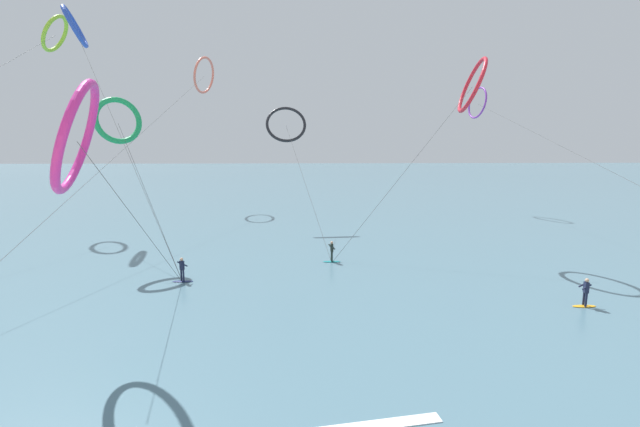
{
  "coord_description": "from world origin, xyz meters",
  "views": [
    {
      "loc": [
        -0.92,
        -0.87,
        9.34
      ],
      "look_at": [
        0.0,
        23.76,
        5.21
      ],
      "focal_mm": 23.04,
      "sensor_mm": 36.0,
      "label": 1
    }
  ],
  "objects_px": {
    "surfer_navy": "(182,271)",
    "kite_charcoal": "(286,124)",
    "kite_emerald": "(118,121)",
    "kite_crimson": "(472,85)",
    "surfer_amber": "(585,294)",
    "kite_violet": "(478,103)",
    "surfer_teal": "(332,253)",
    "kite_magenta": "(77,137)",
    "kite_cobalt": "(75,27)",
    "kite_lime": "(55,34)",
    "kite_coral": "(204,75)"
  },
  "relations": [
    {
      "from": "kite_cobalt",
      "to": "kite_emerald",
      "type": "distance_m",
      "value": 18.35
    },
    {
      "from": "surfer_amber",
      "to": "kite_emerald",
      "type": "relative_size",
      "value": 0.13
    },
    {
      "from": "kite_magenta",
      "to": "kite_crimson",
      "type": "xyz_separation_m",
      "value": [
        23.23,
        15.92,
        4.42
      ]
    },
    {
      "from": "surfer_navy",
      "to": "surfer_amber",
      "type": "bearing_deg",
      "value": 30.64
    },
    {
      "from": "kite_cobalt",
      "to": "kite_violet",
      "type": "relative_size",
      "value": 0.47
    },
    {
      "from": "kite_crimson",
      "to": "surfer_teal",
      "type": "bearing_deg",
      "value": -71.61
    },
    {
      "from": "surfer_amber",
      "to": "kite_cobalt",
      "type": "relative_size",
      "value": 0.07
    },
    {
      "from": "kite_emerald",
      "to": "kite_lime",
      "type": "xyz_separation_m",
      "value": [
        -13.32,
        16.35,
        10.37
      ]
    },
    {
      "from": "surfer_amber",
      "to": "kite_violet",
      "type": "xyz_separation_m",
      "value": [
        7.85,
        35.67,
        14.23
      ]
    },
    {
      "from": "kite_emerald",
      "to": "kite_magenta",
      "type": "relative_size",
      "value": 1.07
    },
    {
      "from": "kite_emerald",
      "to": "surfer_teal",
      "type": "bearing_deg",
      "value": -46.59
    },
    {
      "from": "kite_violet",
      "to": "kite_charcoal",
      "type": "distance_m",
      "value": 28.32
    },
    {
      "from": "kite_cobalt",
      "to": "kite_emerald",
      "type": "relative_size",
      "value": 1.8
    },
    {
      "from": "surfer_amber",
      "to": "kite_cobalt",
      "type": "xyz_separation_m",
      "value": [
        -39.62,
        23.52,
        20.46
      ]
    },
    {
      "from": "surfer_teal",
      "to": "kite_charcoal",
      "type": "distance_m",
      "value": 19.3
    },
    {
      "from": "kite_crimson",
      "to": "kite_emerald",
      "type": "bearing_deg",
      "value": -80.9
    },
    {
      "from": "surfer_amber",
      "to": "kite_violet",
      "type": "bearing_deg",
      "value": -2.12
    },
    {
      "from": "kite_cobalt",
      "to": "surfer_amber",
      "type": "bearing_deg",
      "value": -136.71
    },
    {
      "from": "kite_emerald",
      "to": "kite_crimson",
      "type": "distance_m",
      "value": 28.2
    },
    {
      "from": "surfer_amber",
      "to": "kite_cobalt",
      "type": "distance_m",
      "value": 50.41
    },
    {
      "from": "kite_emerald",
      "to": "kite_crimson",
      "type": "height_order",
      "value": "kite_crimson"
    },
    {
      "from": "kite_emerald",
      "to": "kite_coral",
      "type": "bearing_deg",
      "value": 48.36
    },
    {
      "from": "kite_coral",
      "to": "kite_lime",
      "type": "relative_size",
      "value": 1.26
    },
    {
      "from": "surfer_amber",
      "to": "kite_emerald",
      "type": "height_order",
      "value": "kite_emerald"
    },
    {
      "from": "kite_magenta",
      "to": "kite_emerald",
      "type": "bearing_deg",
      "value": -179.56
    },
    {
      "from": "surfer_teal",
      "to": "surfer_amber",
      "type": "xyz_separation_m",
      "value": [
        14.04,
        -9.72,
        0.0
      ]
    },
    {
      "from": "surfer_navy",
      "to": "kite_emerald",
      "type": "distance_m",
      "value": 13.34
    },
    {
      "from": "kite_magenta",
      "to": "kite_crimson",
      "type": "distance_m",
      "value": 28.51
    },
    {
      "from": "surfer_teal",
      "to": "kite_magenta",
      "type": "xyz_separation_m",
      "value": [
        -11.77,
        -13.69,
        8.84
      ]
    },
    {
      "from": "kite_cobalt",
      "to": "kite_lime",
      "type": "xyz_separation_m",
      "value": [
        -4.32,
        3.95,
        0.28
      ]
    },
    {
      "from": "surfer_navy",
      "to": "kite_emerald",
      "type": "xyz_separation_m",
      "value": [
        -6.05,
        5.82,
        10.37
      ]
    },
    {
      "from": "surfer_navy",
      "to": "kite_magenta",
      "type": "distance_m",
      "value": 12.87
    },
    {
      "from": "surfer_navy",
      "to": "kite_charcoal",
      "type": "relative_size",
      "value": 0.1
    },
    {
      "from": "kite_magenta",
      "to": "kite_lime",
      "type": "bearing_deg",
      "value": -167.26
    },
    {
      "from": "kite_charcoal",
      "to": "kite_lime",
      "type": "xyz_separation_m",
      "value": [
        -25.71,
        2.29,
        9.95
      ]
    },
    {
      "from": "surfer_amber",
      "to": "kite_cobalt",
      "type": "bearing_deg",
      "value": 69.61
    },
    {
      "from": "kite_emerald",
      "to": "kite_charcoal",
      "type": "height_order",
      "value": "kite_charcoal"
    },
    {
      "from": "surfer_amber",
      "to": "surfer_navy",
      "type": "distance_m",
      "value": 25.13
    },
    {
      "from": "surfer_amber",
      "to": "kite_charcoal",
      "type": "xyz_separation_m",
      "value": [
        -18.23,
        25.17,
        10.79
      ]
    },
    {
      "from": "kite_crimson",
      "to": "kite_lime",
      "type": "bearing_deg",
      "value": -103.17
    },
    {
      "from": "surfer_amber",
      "to": "kite_magenta",
      "type": "relative_size",
      "value": 0.14
    },
    {
      "from": "surfer_amber",
      "to": "kite_cobalt",
      "type": "height_order",
      "value": "kite_cobalt"
    },
    {
      "from": "kite_cobalt",
      "to": "kite_lime",
      "type": "distance_m",
      "value": 5.86
    },
    {
      "from": "kite_emerald",
      "to": "kite_crimson",
      "type": "relative_size",
      "value": 0.8
    },
    {
      "from": "kite_cobalt",
      "to": "kite_violet",
      "type": "xyz_separation_m",
      "value": [
        47.47,
        12.15,
        -6.23
      ]
    },
    {
      "from": "kite_emerald",
      "to": "surfer_navy",
      "type": "bearing_deg",
      "value": -85.66
    },
    {
      "from": "kite_crimson",
      "to": "kite_lime",
      "type": "distance_m",
      "value": 44.8
    },
    {
      "from": "kite_coral",
      "to": "kite_crimson",
      "type": "distance_m",
      "value": 40.46
    },
    {
      "from": "kite_violet",
      "to": "kite_lime",
      "type": "xyz_separation_m",
      "value": [
        -51.79,
        -8.21,
        6.51
      ]
    },
    {
      "from": "surfer_navy",
      "to": "kite_charcoal",
      "type": "bearing_deg",
      "value": 115.12
    }
  ]
}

